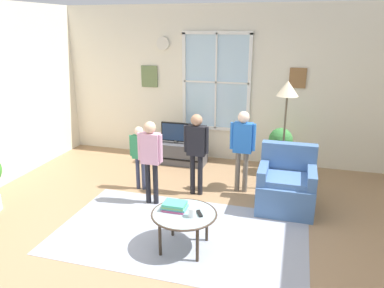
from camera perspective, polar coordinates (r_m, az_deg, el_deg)
The scene contains 16 objects.
ground_plane at distance 4.73m, azimuth -2.29°, elevation -13.57°, with size 6.83×6.22×0.02m, color #9E7A56.
back_wall at distance 6.90m, azimuth 5.06°, elevation 9.02°, with size 6.23×0.17×2.81m.
area_rug at distance 4.71m, azimuth -1.75°, elevation -13.46°, with size 3.04×1.81×0.01m, color #999EAD.
tv_stand at distance 6.89m, azimuth -2.40°, elevation -1.33°, with size 1.10×0.43×0.39m.
television at distance 6.77m, azimuth -2.45°, elevation 1.82°, with size 0.56×0.08×0.38m.
armchair at distance 5.33m, azimuth 14.23°, elevation -6.26°, with size 0.76×0.74×0.87m.
coffee_table at distance 4.24m, azimuth -1.22°, elevation -10.89°, with size 0.75×0.75×0.45m.
book_stack at distance 4.28m, azimuth -2.66°, elevation -9.49°, with size 0.28×0.19×0.09m.
cup at distance 4.13m, azimuth 0.01°, elevation -10.45°, with size 0.08×0.08×0.11m, color white.
remote_near_books at distance 4.19m, azimuth 1.16°, elevation -10.60°, with size 0.04×0.14×0.02m, color black.
person_pink_shirt at distance 5.17m, azimuth -6.35°, elevation -1.41°, with size 0.36×0.17×1.21m.
person_green_shirt at distance 5.70m, azimuth -8.03°, elevation -1.01°, with size 0.30×0.14×1.01m.
person_blue_shirt at distance 5.56m, azimuth 7.77°, elevation 0.25°, with size 0.38×0.17×1.26m.
person_black_shirt at distance 5.42m, azimuth 0.68°, elevation -0.18°, with size 0.37×0.17×1.24m.
potted_plant_by_window at distance 6.48m, azimuth 13.36°, elevation -0.27°, with size 0.40×0.40×0.80m.
floor_lamp at distance 5.58m, azimuth 14.32°, elevation 6.58°, with size 0.32×0.32×1.69m.
Camera 1 is at (1.29, -3.83, 2.44)m, focal length 34.81 mm.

